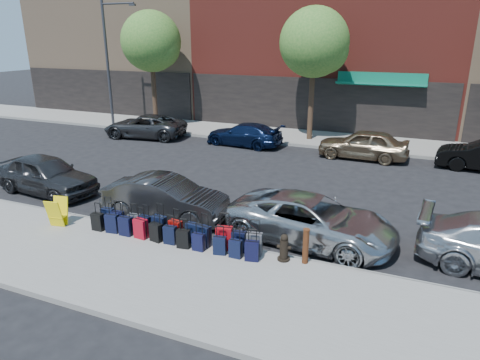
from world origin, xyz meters
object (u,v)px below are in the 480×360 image
at_px(bollard, 306,246).
at_px(car_near_2, 312,220).
at_px(tree_left, 153,43).
at_px(streetlight, 109,55).
at_px(suitcase_front_5, 176,230).
at_px(tree_center, 317,44).
at_px(fire_hydrant, 284,248).
at_px(car_far_0, 145,126).
at_px(car_near_0, 46,174).
at_px(car_far_1, 244,134).
at_px(car_near_1, 166,198).
at_px(car_far_2, 363,144).
at_px(display_rack, 58,212).

relative_size(bollard, car_near_2, 0.20).
bearing_deg(tree_left, streetlight, -166.61).
bearing_deg(suitcase_front_5, tree_left, 134.15).
bearing_deg(streetlight, car_near_2, -35.88).
xyz_separation_m(tree_center, fire_hydrant, (2.66, -14.25, -4.91)).
distance_m(fire_hydrant, car_far_0, 16.74).
bearing_deg(bollard, car_near_0, 170.73).
height_order(tree_center, car_far_1, tree_center).
distance_m(car_near_1, car_far_2, 11.32).
xyz_separation_m(tree_center, car_far_0, (-9.58, -2.82, -4.73)).
xyz_separation_m(suitcase_front_5, car_near_0, (-6.90, 1.87, 0.30)).
height_order(display_rack, car_far_1, car_far_1).
relative_size(display_rack, car_far_2, 0.21).
relative_size(fire_hydrant, car_near_0, 0.17).
xyz_separation_m(display_rack, car_far_2, (7.80, 12.21, 0.15)).
height_order(bollard, car_near_1, car_near_1).
xyz_separation_m(tree_left, car_near_0, (2.95, -12.43, -4.66)).
bearing_deg(car_near_2, car_far_1, 38.63).
relative_size(streetlight, car_far_1, 1.83).
bearing_deg(tree_center, suitcase_front_5, -92.59).
height_order(tree_left, car_far_2, tree_left).
distance_m(tree_center, car_near_1, 13.71).
relative_size(tree_left, car_near_2, 1.45).
distance_m(bollard, display_rack, 7.84).
bearing_deg(tree_left, car_near_1, -56.12).
bearing_deg(car_near_0, tree_left, 19.36).
bearing_deg(fire_hydrant, display_rack, 178.94).
height_order(tree_center, car_far_2, tree_center).
relative_size(suitcase_front_5, car_near_2, 0.19).
xyz_separation_m(tree_center, car_near_2, (3.00, -12.59, -4.71)).
relative_size(display_rack, car_far_0, 0.18).
xyz_separation_m(car_far_0, car_far_1, (6.30, 0.41, -0.05)).
distance_m(tree_left, bollard, 20.31).
bearing_deg(car_near_2, car_near_1, 98.57).
distance_m(tree_left, car_near_1, 16.04).
relative_size(tree_left, car_far_1, 1.66).
bearing_deg(car_near_1, bollard, -108.89).
distance_m(streetlight, car_near_2, 20.67).
xyz_separation_m(car_near_0, car_far_2, (10.77, 9.77, -0.01)).
height_order(car_near_0, car_far_1, car_near_0).
height_order(tree_center, suitcase_front_5, tree_center).
xyz_separation_m(suitcase_front_5, fire_hydrant, (3.30, 0.05, 0.05)).
xyz_separation_m(car_near_2, car_far_1, (-6.28, 10.17, -0.06)).
relative_size(tree_center, bollard, 7.40).
bearing_deg(tree_left, tree_center, 0.00).
distance_m(car_far_0, car_far_1, 6.31).
relative_size(suitcase_front_5, bollard, 0.97).
relative_size(fire_hydrant, car_far_2, 0.17).
bearing_deg(display_rack, car_far_0, 102.87).
height_order(car_far_1, car_far_2, car_far_2).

